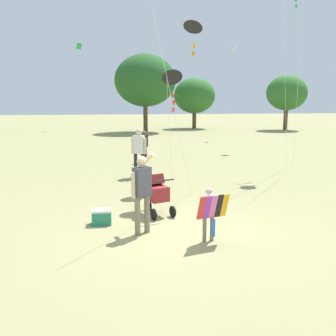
{
  "coord_description": "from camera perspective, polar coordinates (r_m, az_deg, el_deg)",
  "views": [
    {
      "loc": [
        -1.42,
        -8.45,
        2.91
      ],
      "look_at": [
        -0.2,
        0.64,
        1.3
      ],
      "focal_mm": 43.68,
      "sensor_mm": 36.0,
      "label": 1
    }
  ],
  "objects": [
    {
      "name": "ground_plane",
      "position": [
        9.04,
        1.82,
        -8.81
      ],
      "size": [
        120.0,
        120.0,
        0.0
      ],
      "primitive_type": "plane",
      "color": "#938E5B"
    },
    {
      "name": "treeline_distant",
      "position": [
        35.62,
        -19.71,
        10.79
      ],
      "size": [
        39.19,
        7.35,
        6.36
      ],
      "color": "brown",
      "rests_on": "ground"
    },
    {
      "name": "child_with_butterfly_kite",
      "position": [
        8.26,
        5.79,
        -5.79
      ],
      "size": [
        0.68,
        0.45,
        1.12
      ],
      "color": "#7F705B",
      "rests_on": "ground"
    },
    {
      "name": "person_adult_flyer",
      "position": [
        8.65,
        -3.68,
        -2.71
      ],
      "size": [
        0.52,
        0.67,
        1.76
      ],
      "color": "#7F705B",
      "rests_on": "ground"
    },
    {
      "name": "stroller",
      "position": [
        10.12,
        -1.74,
        -3.2
      ],
      "size": [
        0.77,
        1.12,
        1.03
      ],
      "color": "black",
      "rests_on": "ground"
    },
    {
      "name": "kite_adult_black",
      "position": [
        12.12,
        3.45,
        18.76
      ],
      "size": [
        1.84,
        3.6,
        5.03
      ],
      "color": "black",
      "rests_on": "ground"
    },
    {
      "name": "kite_orange_delta",
      "position": [
        12.99,
        0.58,
        12.42
      ],
      "size": [
        0.76,
        2.18,
        3.75
      ],
      "color": "black",
      "rests_on": "ground"
    },
    {
      "name": "distant_kites_cluster",
      "position": [
        31.64,
        -5.07,
        22.02
      ],
      "size": [
        22.1,
        12.64,
        8.38
      ],
      "color": "blue"
    },
    {
      "name": "person_red_shirt",
      "position": [
        18.22,
        -3.3,
        3.41
      ],
      "size": [
        0.33,
        0.39,
        1.43
      ],
      "color": "#232328",
      "rests_on": "ground"
    },
    {
      "name": "person_sitting_far",
      "position": [
        14.86,
        -4.08,
        2.71
      ],
      "size": [
        0.53,
        0.37,
        1.77
      ],
      "color": "#232328",
      "rests_on": "ground"
    },
    {
      "name": "cooler_box",
      "position": [
        9.6,
        -9.24,
        -6.73
      ],
      "size": [
        0.45,
        0.33,
        0.35
      ],
      "color": "#288466",
      "rests_on": "ground"
    }
  ]
}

